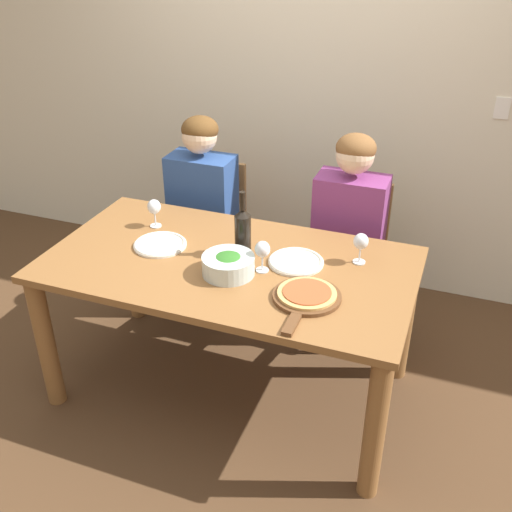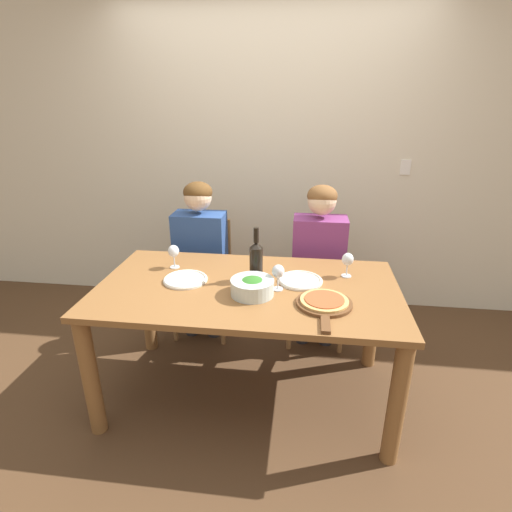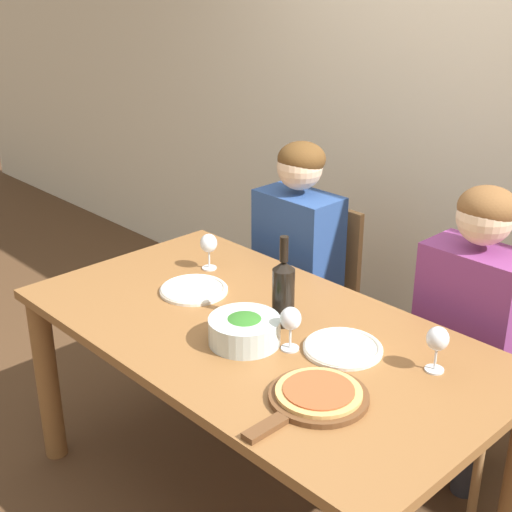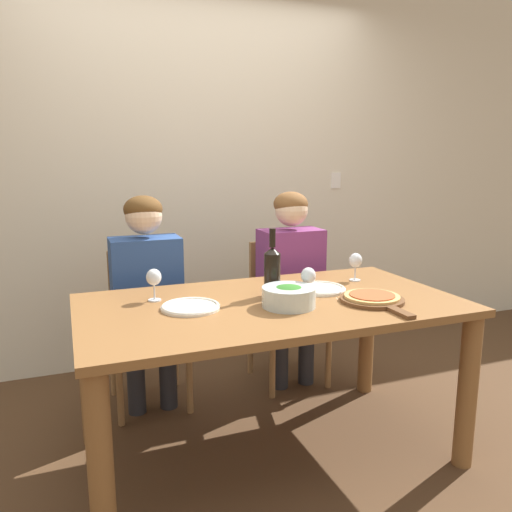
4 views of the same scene
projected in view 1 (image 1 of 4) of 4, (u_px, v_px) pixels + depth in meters
The scene contains 15 objects.
ground_plane at pixel (232, 386), 3.19m from camera, with size 40.00×40.00×0.00m, color #4C331E.
back_wall at pixel (314, 73), 3.64m from camera, with size 10.00×0.06×2.70m.
dining_table at pixel (229, 284), 2.87m from camera, with size 1.73×0.94×0.77m.
chair_left at pixel (210, 229), 3.73m from camera, with size 0.42×0.42×0.89m.
chair_right at pixel (350, 253), 3.46m from camera, with size 0.42×0.42×0.89m.
person_woman at pixel (201, 198), 3.52m from camera, with size 0.47×0.51×1.22m.
person_man at pixel (349, 222), 3.25m from camera, with size 0.47×0.51×1.22m.
wine_bottle at pixel (243, 231), 2.80m from camera, with size 0.08×0.08×0.33m.
broccoli_bowl at pixel (228, 265), 2.69m from camera, with size 0.24×0.24×0.10m.
dinner_plate_left at pixel (160, 244), 2.94m from camera, with size 0.26×0.26×0.02m.
dinner_plate_right at pixel (296, 262), 2.79m from camera, with size 0.26×0.26×0.02m.
pizza_on_board at pixel (306, 296), 2.53m from camera, with size 0.29×0.43×0.04m.
wine_glass_left at pixel (154, 208), 3.08m from camera, with size 0.07×0.07×0.15m.
wine_glass_right at pixel (361, 243), 2.75m from camera, with size 0.07×0.07×0.15m.
wine_glass_centre at pixel (262, 251), 2.69m from camera, with size 0.07×0.07×0.15m.
Camera 1 is at (0.97, -2.23, 2.18)m, focal length 42.00 mm.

